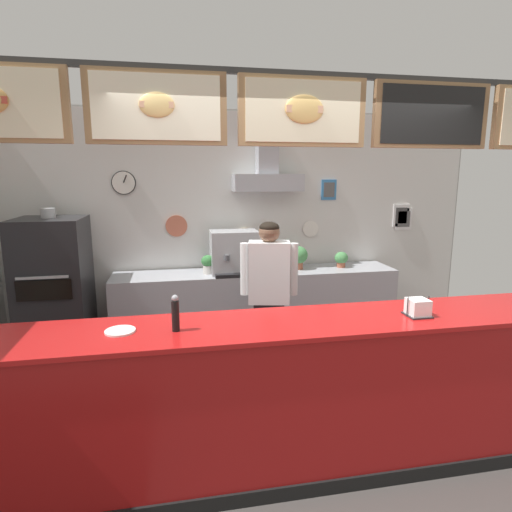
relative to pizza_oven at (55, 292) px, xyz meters
name	(u,v)px	position (x,y,z in m)	size (l,w,h in m)	color
ground_plane	(298,440)	(2.14, -1.80, -0.79)	(6.94, 6.94, 0.00)	#3F3A38
back_wall_assembly	(249,220)	(2.15, 0.44, 0.68)	(5.78, 2.45, 2.76)	#9E9E99
service_counter	(311,394)	(2.14, -2.08, -0.26)	(4.67, 0.62, 1.07)	maroon
back_prep_counter	(257,307)	(2.20, 0.18, -0.36)	(3.35, 0.58, 0.88)	#A3A5AD
pizza_oven	(55,292)	(0.00, 0.00, 0.00)	(0.67, 0.75, 1.68)	#232326
shop_worker	(269,298)	(2.12, -0.84, 0.07)	(0.53, 0.30, 1.59)	#232328
espresso_machine	(234,252)	(1.93, 0.16, 0.33)	(0.54, 0.45, 0.49)	#B7BABF
potted_thyme	(298,256)	(2.71, 0.21, 0.25)	(0.24, 0.24, 0.28)	#9E563D
potted_oregano	(208,263)	(1.62, 0.17, 0.21)	(0.15, 0.15, 0.22)	beige
potted_rosemary	(341,259)	(3.27, 0.20, 0.20)	(0.16, 0.16, 0.19)	#9E563D
condiment_plate	(120,331)	(0.91, -2.07, 0.29)	(0.18, 0.18, 0.01)	white
napkin_holder	(418,308)	(2.85, -2.14, 0.33)	(0.16, 0.15, 0.13)	#262628
pepper_grinder	(175,313)	(1.25, -2.11, 0.39)	(0.05, 0.05, 0.23)	black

